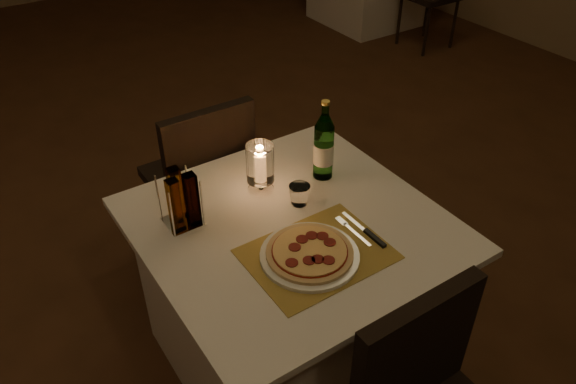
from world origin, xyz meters
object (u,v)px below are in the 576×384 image
tumbler (299,195)px  hurricane_candle (260,165)px  plate (310,256)px  main_table (291,296)px  chair_far (203,171)px  water_bottle (324,147)px  pizza (310,252)px

tumbler → hurricane_candle: 0.18m
plate → tumbler: tumbler is taller
main_table → chair_far: bearing=90.0°
tumbler → water_bottle: water_bottle is taller
pizza → water_bottle: bearing=48.5°
plate → pizza: 0.02m
pizza → hurricane_candle: (0.06, 0.40, 0.09)m
plate → water_bottle: water_bottle is taller
tumbler → plate: bearing=-118.1°
pizza → hurricane_candle: size_ratio=1.43×
main_table → tumbler: 0.42m
hurricane_candle → tumbler: bearing=-62.3°
chair_far → main_table: bearing=-90.0°
water_bottle → plate: bearing=-131.5°
chair_far → pizza: size_ratio=3.21×
main_table → water_bottle: bearing=33.2°
chair_far → plate: 0.92m
water_bottle → hurricane_candle: water_bottle is taller
tumbler → water_bottle: bearing=28.7°
pizza → hurricane_candle: hurricane_candle is taller
water_bottle → hurricane_candle: bearing=169.1°
main_table → water_bottle: water_bottle is taller
main_table → tumbler: bearing=41.1°
pizza → tumbler: 0.29m
plate → main_table: bearing=74.5°
plate → tumbler: 0.29m
main_table → plate: (-0.05, -0.18, 0.38)m
pizza → water_bottle: (0.31, 0.35, 0.10)m
main_table → chair_far: 0.74m
pizza → tumbler: size_ratio=3.65×
hurricane_candle → water_bottle: bearing=-10.9°
hurricane_candle → plate: bearing=-98.7°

